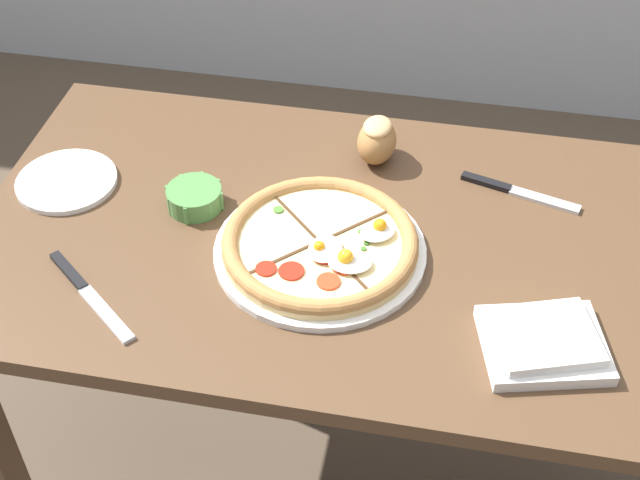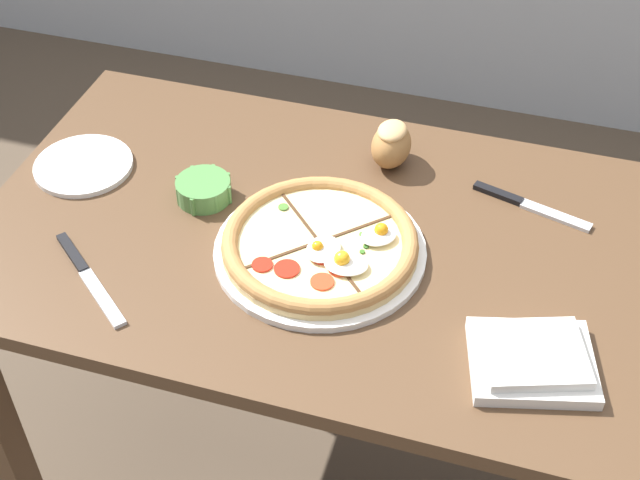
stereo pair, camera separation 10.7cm
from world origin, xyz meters
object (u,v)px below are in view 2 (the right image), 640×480
ramekin_bowl (203,189)px  bread_piece_near (391,144)px  pizza (321,245)px  side_saucer (83,165)px  napkin_folded (532,359)px  knife_main (530,206)px  knife_spare (89,277)px  dining_table (348,288)px

ramekin_bowl → bread_piece_near: 0.34m
pizza → side_saucer: (-0.47, 0.09, -0.01)m
napkin_folded → side_saucer: 0.86m
napkin_folded → side_saucer: bearing=164.6°
knife_main → side_saucer: size_ratio=1.18×
knife_spare → dining_table: bearing=68.9°
dining_table → ramekin_bowl: 0.30m
dining_table → bread_piece_near: bearing=85.7°
bread_piece_near → knife_spare: 0.57m
pizza → knife_spare: bearing=-154.3°
pizza → napkin_folded: size_ratio=1.67×
dining_table → napkin_folded: (0.32, -0.18, 0.13)m
pizza → knife_spare: 0.37m
dining_table → napkin_folded: size_ratio=6.04×
dining_table → pizza: size_ratio=3.62×
dining_table → pizza: bearing=-126.9°
dining_table → pizza: 0.15m
dining_table → knife_main: bearing=31.4°
ramekin_bowl → pizza: bearing=-18.1°
knife_spare → side_saucer: bearing=158.9°
knife_main → dining_table: bearing=-132.9°
side_saucer → knife_spare: bearing=-60.6°
dining_table → side_saucer: 0.52m
dining_table → napkin_folded: napkin_folded is taller
bread_piece_near → side_saucer: (-0.53, -0.17, -0.04)m
ramekin_bowl → side_saucer: 0.24m
pizza → ramekin_bowl: pizza is taller
napkin_folded → ramekin_bowl: bearing=160.1°
bread_piece_near → pizza: bearing=-101.0°
knife_main → side_saucer: 0.79m
bread_piece_near → knife_main: bread_piece_near is taller
ramekin_bowl → knife_main: 0.56m
napkin_folded → knife_main: napkin_folded is taller
ramekin_bowl → knife_main: ramekin_bowl is taller
knife_spare → ramekin_bowl: bearing=106.9°
dining_table → side_saucer: bearing=174.9°
dining_table → bread_piece_near: (0.02, 0.22, 0.16)m
pizza → ramekin_bowl: bearing=161.9°
knife_spare → side_saucer: same height
bread_piece_near → side_saucer: bearing=-161.8°
pizza → dining_table: bearing=53.1°
knife_main → napkin_folded: bearing=-67.0°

